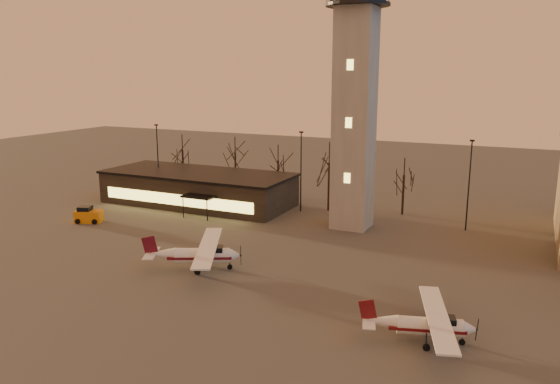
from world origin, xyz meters
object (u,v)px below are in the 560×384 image
at_px(cessna_front, 431,329).
at_px(cessna_rear, 204,258).
at_px(service_cart, 88,216).
at_px(control_tower, 355,81).
at_px(terminal, 198,188).

bearing_deg(cessna_front, cessna_rear, 149.48).
relative_size(cessna_front, cessna_rear, 0.90).
distance_m(cessna_front, service_cart, 43.60).
bearing_deg(control_tower, cessna_front, -61.35).
height_order(control_tower, terminal, control_tower).
height_order(cessna_front, service_cart, cessna_front).
bearing_deg(terminal, control_tower, -5.15).
distance_m(control_tower, terminal, 26.24).
distance_m(control_tower, service_cart, 34.45).
xyz_separation_m(control_tower, cessna_front, (13.15, -24.06, -15.38)).
height_order(terminal, cessna_front, terminal).
bearing_deg(service_cart, terminal, 43.10).
distance_m(control_tower, cessna_rear, 25.44).
bearing_deg(service_cart, cessna_rear, -40.56).
bearing_deg(cessna_rear, control_tower, 41.72).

